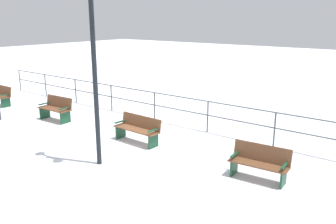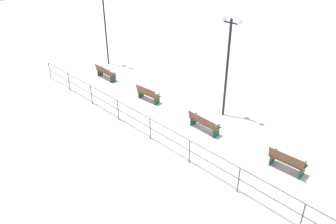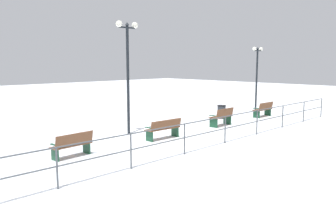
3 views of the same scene
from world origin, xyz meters
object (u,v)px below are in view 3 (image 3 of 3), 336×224
Objects in this scene: bench_third at (164,128)px; bench_fourth at (72,145)px; trash_bin at (221,112)px; lamppost_middle at (128,57)px; bench_nearest at (264,109)px; lamppost_near at (257,67)px; bench_second at (222,117)px.

bench_third is 1.13× the size of bench_fourth.
bench_third is at bearing 104.17° from trash_bin.
trash_bin is (-0.39, -6.56, -3.08)m from lamppost_middle.
lamppost_near reaches higher than bench_nearest.
trash_bin is (1.57, -6.22, -0.07)m from bench_third.
bench_fourth reaches higher than trash_bin.
bench_second is 1.91× the size of trash_bin.
bench_third is at bearing 88.48° from bench_second.
lamppost_near is 10.97m from lamppost_middle.
lamppost_near is at bearing -90.00° from lamppost_middle.
bench_nearest is 8.49m from bench_third.
lamppost_near is at bearing -77.57° from bench_third.
bench_fourth is (0.01, 12.72, -0.01)m from bench_nearest.
bench_third is 0.34× the size of lamppost_middle.
lamppost_middle reaches higher than bench_fourth.
bench_nearest is 1.02× the size of bench_second.
lamppost_near reaches higher than bench_second.
bench_nearest is 4.24m from bench_second.
bench_fourth is 10.55m from trash_bin.
bench_second is 5.79m from lamppost_middle.
bench_third is 4.24m from bench_fourth.
lamppost_middle reaches higher than bench_third.
bench_second reaches higher than bench_third.
bench_nearest is at bearing -122.14° from trash_bin.
bench_nearest is 2.68m from trash_bin.
bench_nearest is 1.01× the size of bench_fourth.
lamppost_near is (1.81, -2.13, 2.47)m from bench_nearest.
bench_nearest is 0.35× the size of lamppost_near.
bench_second is 7.07m from lamppost_near.
bench_fourth is at bearing 96.92° from lamppost_near.
bench_nearest reaches higher than trash_bin.
bench_nearest is 9.51m from lamppost_middle.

